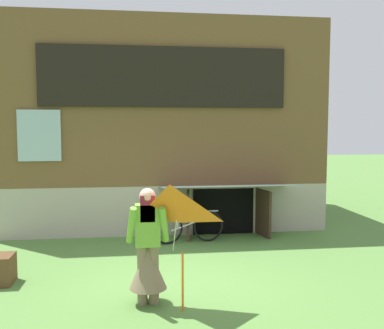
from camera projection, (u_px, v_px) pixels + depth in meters
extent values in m
plane|color=#56843D|center=(178.00, 282.00, 6.93)|extent=(60.00, 60.00, 0.00)
cube|color=#ADA393|center=(159.00, 195.00, 12.16)|extent=(7.64, 4.70, 1.13)
cube|color=brown|center=(159.00, 106.00, 11.95)|extent=(7.64, 4.70, 3.83)
cube|color=black|center=(165.00, 77.00, 9.55)|extent=(5.41, 0.08, 1.32)
cube|color=#9EB7C6|center=(164.00, 77.00, 9.57)|extent=(5.25, 0.04, 1.20)
cube|color=#9EB7C6|center=(39.00, 135.00, 9.32)|extent=(0.90, 0.06, 1.10)
cube|color=black|center=(223.00, 211.00, 10.01)|extent=(1.40, 0.03, 1.05)
cube|color=#3D2B1E|center=(188.00, 215.00, 9.61)|extent=(0.15, 0.70, 1.05)
cube|color=#3D2B1E|center=(263.00, 213.00, 9.83)|extent=(0.19, 0.70, 1.05)
cube|color=gray|center=(228.00, 186.00, 9.42)|extent=(2.95, 1.09, 0.18)
cylinder|color=#7F6B51|center=(142.00, 275.00, 6.02)|extent=(0.14, 0.14, 0.82)
cylinder|color=#7F6B51|center=(154.00, 275.00, 6.04)|extent=(0.14, 0.14, 0.82)
cone|color=#7F6B51|center=(148.00, 266.00, 6.02)|extent=(0.52, 0.52, 0.62)
cube|color=#72AD38|center=(148.00, 225.00, 5.97)|extent=(0.34, 0.20, 0.58)
cylinder|color=#72AD38|center=(131.00, 225.00, 5.84)|extent=(0.17, 0.33, 0.54)
cylinder|color=#72AD38|center=(164.00, 224.00, 5.90)|extent=(0.17, 0.33, 0.54)
cube|color=maroon|center=(148.00, 209.00, 5.89)|extent=(0.20, 0.08, 0.36)
sphere|color=#D8AD8E|center=(147.00, 196.00, 5.94)|extent=(0.22, 0.22, 0.22)
pyramid|color=orange|center=(170.00, 215.00, 5.48)|extent=(1.02, 0.84, 0.62)
cylinder|color=beige|center=(175.00, 236.00, 5.78)|extent=(0.01, 0.53, 0.54)
cylinder|color=orange|center=(183.00, 282.00, 5.80)|extent=(0.03, 0.03, 0.80)
torus|color=black|center=(208.00, 226.00, 9.35)|extent=(0.66, 0.13, 0.66)
torus|color=black|center=(167.00, 229.00, 9.12)|extent=(0.66, 0.13, 0.66)
cylinder|color=#ADAFB5|center=(188.00, 219.00, 9.22)|extent=(0.67, 0.13, 0.04)
cylinder|color=#ADAFB5|center=(188.00, 225.00, 9.23)|extent=(0.74, 0.14, 0.27)
cylinder|color=#ADAFB5|center=(178.00, 220.00, 9.16)|extent=(0.04, 0.04, 0.37)
cube|color=black|center=(178.00, 211.00, 9.14)|extent=(0.20, 0.08, 0.05)
cylinder|color=#ADAFB5|center=(208.00, 211.00, 9.32)|extent=(0.44, 0.09, 0.03)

